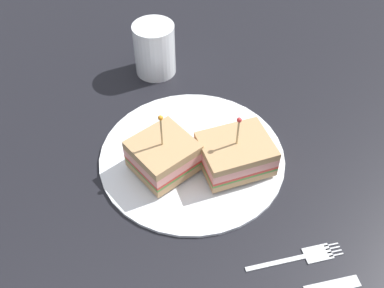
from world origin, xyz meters
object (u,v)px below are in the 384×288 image
(drink_glass, at_px, (155,52))
(fork, at_px, (305,256))
(sandwich_half_front, at_px, (163,156))
(sandwich_half_back, at_px, (235,154))
(plate, at_px, (192,155))

(drink_glass, distance_m, fork, 0.44)
(sandwich_half_front, relative_size, sandwich_half_back, 0.97)
(fork, bearing_deg, drink_glass, 114.84)
(plate, xyz_separation_m, drink_glass, (-0.05, 0.22, 0.04))
(sandwich_half_back, distance_m, fork, 0.17)
(sandwich_half_front, xyz_separation_m, drink_glass, (-0.01, 0.24, 0.01))
(plate, xyz_separation_m, sandwich_half_front, (-0.04, -0.02, 0.03))
(sandwich_half_front, height_order, sandwich_half_back, sandwich_half_front)
(fork, bearing_deg, sandwich_half_back, 115.08)
(plate, height_order, fork, plate)
(plate, distance_m, sandwich_half_front, 0.06)
(plate, bearing_deg, drink_glass, 103.26)
(plate, relative_size, drink_glass, 2.97)
(sandwich_half_back, height_order, drink_glass, sandwich_half_back)
(drink_glass, bearing_deg, fork, -65.16)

